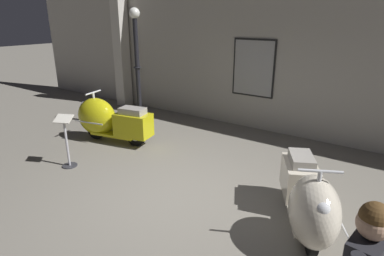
# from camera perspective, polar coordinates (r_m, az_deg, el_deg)

# --- Properties ---
(ground_plane) EXTENTS (60.00, 60.00, 0.00)m
(ground_plane) POSITION_cam_1_polar(r_m,az_deg,el_deg) (5.21, -1.71, -12.45)
(ground_plane) COLOR slate
(showroom_back_wall) EXTENTS (18.00, 0.63, 3.87)m
(showroom_back_wall) POSITION_cam_1_polar(r_m,az_deg,el_deg) (8.00, 14.29, 12.90)
(showroom_back_wall) COLOR #ADA89E
(showroom_back_wall) RESTS_ON ground
(scooter_0) EXTENTS (1.92, 0.89, 1.13)m
(scooter_0) POSITION_cam_1_polar(r_m,az_deg,el_deg) (7.53, -14.76, 1.45)
(scooter_0) COLOR black
(scooter_0) RESTS_ON ground
(scooter_1) EXTENTS (1.27, 1.85, 1.11)m
(scooter_1) POSITION_cam_1_polar(r_m,az_deg,el_deg) (4.46, 19.98, -12.04)
(scooter_1) COLOR black
(scooter_1) RESTS_ON ground
(lamppost) EXTENTS (0.28, 0.28, 2.93)m
(lamppost) POSITION_cam_1_polar(r_m,az_deg,el_deg) (8.06, -9.65, 10.05)
(lamppost) COLOR black
(lamppost) RESTS_ON ground
(info_stanchion) EXTENTS (0.38, 0.34, 1.02)m
(info_stanchion) POSITION_cam_1_polar(r_m,az_deg,el_deg) (6.50, -21.29, -2.98)
(info_stanchion) COLOR #333338
(info_stanchion) RESTS_ON ground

